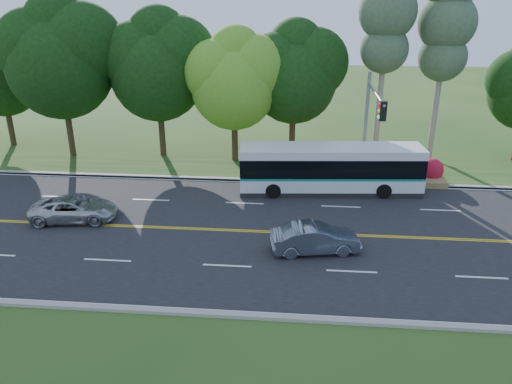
# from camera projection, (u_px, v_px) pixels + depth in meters

# --- Properties ---
(ground) EXTENTS (120.00, 120.00, 0.00)m
(ground) POSITION_uv_depth(u_px,v_px,m) (247.00, 231.00, 25.43)
(ground) COLOR #244517
(ground) RESTS_ON ground
(road) EXTENTS (60.00, 14.00, 0.02)m
(road) POSITION_uv_depth(u_px,v_px,m) (247.00, 231.00, 25.42)
(road) COLOR black
(road) RESTS_ON ground
(curb_north) EXTENTS (60.00, 0.30, 0.15)m
(curb_north) POSITION_uv_depth(u_px,v_px,m) (258.00, 180.00, 31.99)
(curb_north) COLOR #9E978F
(curb_north) RESTS_ON ground
(curb_south) EXTENTS (60.00, 0.30, 0.15)m
(curb_south) POSITION_uv_depth(u_px,v_px,m) (226.00, 315.00, 18.81)
(curb_south) COLOR #9E978F
(curb_south) RESTS_ON ground
(grass_verge) EXTENTS (60.00, 4.00, 0.10)m
(grass_verge) POSITION_uv_depth(u_px,v_px,m) (261.00, 171.00, 33.70)
(grass_verge) COLOR #244517
(grass_verge) RESTS_ON ground
(lane_markings) EXTENTS (57.60, 13.82, 0.00)m
(lane_markings) POSITION_uv_depth(u_px,v_px,m) (245.00, 231.00, 25.43)
(lane_markings) COLOR gold
(lane_markings) RESTS_ON road
(tree_row) EXTENTS (44.70, 9.10, 13.84)m
(tree_row) POSITION_uv_depth(u_px,v_px,m) (190.00, 62.00, 34.47)
(tree_row) COLOR black
(tree_row) RESTS_ON ground
(bougainvillea_hedge) EXTENTS (9.50, 2.25, 1.50)m
(bougainvillea_hedge) POSITION_uv_depth(u_px,v_px,m) (371.00, 169.00, 32.08)
(bougainvillea_hedge) COLOR maroon
(bougainvillea_hedge) RESTS_ON ground
(traffic_signal) EXTENTS (0.42, 6.10, 7.00)m
(traffic_signal) POSITION_uv_depth(u_px,v_px,m) (371.00, 119.00, 28.10)
(traffic_signal) COLOR gray
(traffic_signal) RESTS_ON ground
(transit_bus) EXTENTS (10.96, 3.25, 2.83)m
(transit_bus) POSITION_uv_depth(u_px,v_px,m) (330.00, 169.00, 29.85)
(transit_bus) COLOR silver
(transit_bus) RESTS_ON road
(sedan) EXTENTS (4.34, 2.20, 1.36)m
(sedan) POSITION_uv_depth(u_px,v_px,m) (315.00, 238.00, 23.18)
(sedan) COLOR slate
(sedan) RESTS_ON road
(suv) EXTENTS (4.70, 2.67, 1.24)m
(suv) POSITION_uv_depth(u_px,v_px,m) (74.00, 209.00, 26.40)
(suv) COLOR #B2B5B7
(suv) RESTS_ON road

